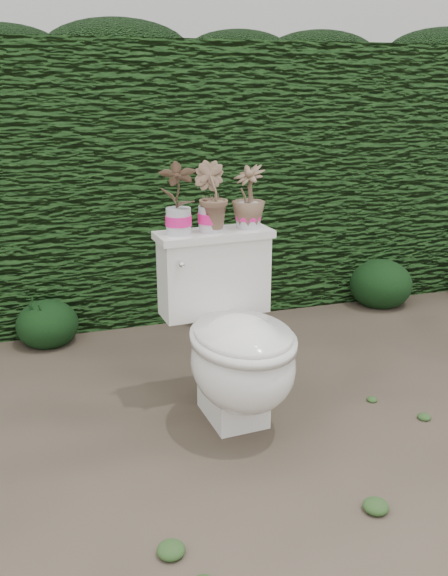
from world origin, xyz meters
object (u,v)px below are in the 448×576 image
object	(u,v)px
potted_plant_left	(178,199)
potted_plant_right	(248,199)
toilet	(235,343)
potted_plant_center	(211,199)

from	to	relation	value
potted_plant_left	potted_plant_right	world-z (taller)	potted_plant_left
toilet	potted_plant_center	world-z (taller)	potted_plant_center
potted_plant_center	potted_plant_right	size ratio (longest dim) A/B	1.09
potted_plant_center	toilet	bearing A→B (deg)	152.41
toilet	potted_plant_center	xyz separation A→B (m)	(-0.03, 0.24, 0.56)
toilet	potted_plant_center	size ratio (longest dim) A/B	2.80
potted_plant_left	potted_plant_right	distance (m)	0.32
toilet	potted_plant_right	distance (m)	0.62
potted_plant_center	potted_plant_right	bearing A→B (deg)	-120.88
potted_plant_left	potted_plant_right	xyz separation A→B (m)	(0.31, 0.02, -0.02)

